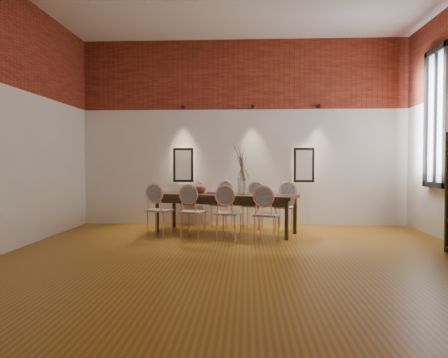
{
  "coord_description": "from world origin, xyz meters",
  "views": [
    {
      "loc": [
        0.07,
        -5.98,
        1.33
      ],
      "look_at": [
        -0.34,
        1.94,
        1.05
      ],
      "focal_mm": 35.0,
      "sensor_mm": 36.0,
      "label": 1
    }
  ],
  "objects_px": {
    "chair_near_a": "(160,210)",
    "book": "(215,193)",
    "chair_near_c": "(229,213)",
    "bowl": "(200,189)",
    "chair_far_a": "(193,204)",
    "vase": "(242,186)",
    "dining_table": "(225,213)",
    "chair_far_c": "(253,206)",
    "chair_far_d": "(286,207)",
    "chair_near_d": "(267,215)",
    "chair_far_b": "(222,205)",
    "chair_near_b": "(193,212)"
  },
  "relations": [
    {
      "from": "chair_near_a",
      "to": "vase",
      "type": "distance_m",
      "value": 1.59
    },
    {
      "from": "dining_table",
      "to": "book",
      "type": "distance_m",
      "value": 0.45
    },
    {
      "from": "chair_near_d",
      "to": "chair_far_d",
      "type": "relative_size",
      "value": 1.0
    },
    {
      "from": "chair_near_b",
      "to": "book",
      "type": "xyz_separation_m",
      "value": [
        0.34,
        0.66,
        0.3
      ]
    },
    {
      "from": "chair_far_a",
      "to": "bowl",
      "type": "bearing_deg",
      "value": 123.62
    },
    {
      "from": "chair_far_d",
      "to": "chair_near_c",
      "type": "bearing_deg",
      "value": 64.65
    },
    {
      "from": "chair_far_a",
      "to": "chair_far_c",
      "type": "height_order",
      "value": "same"
    },
    {
      "from": "chair_near_d",
      "to": "book",
      "type": "bearing_deg",
      "value": 149.41
    },
    {
      "from": "chair_near_b",
      "to": "chair_far_d",
      "type": "distance_m",
      "value": 1.97
    },
    {
      "from": "chair_far_b",
      "to": "vase",
      "type": "relative_size",
      "value": 3.13
    },
    {
      "from": "chair_far_c",
      "to": "chair_near_b",
      "type": "bearing_deg",
      "value": 64.65
    },
    {
      "from": "chair_far_c",
      "to": "book",
      "type": "relative_size",
      "value": 3.62
    },
    {
      "from": "chair_near_a",
      "to": "chair_far_c",
      "type": "bearing_deg",
      "value": 46.54
    },
    {
      "from": "chair_far_c",
      "to": "vase",
      "type": "relative_size",
      "value": 3.13
    },
    {
      "from": "chair_near_c",
      "to": "dining_table",
      "type": "bearing_deg",
      "value": 115.35
    },
    {
      "from": "dining_table",
      "to": "chair_far_c",
      "type": "height_order",
      "value": "chair_far_c"
    },
    {
      "from": "chair_far_d",
      "to": "chair_near_d",
      "type": "bearing_deg",
      "value": 90.0
    },
    {
      "from": "bowl",
      "to": "book",
      "type": "distance_m",
      "value": 0.31
    },
    {
      "from": "chair_near_d",
      "to": "bowl",
      "type": "relative_size",
      "value": 3.92
    },
    {
      "from": "chair_near_c",
      "to": "chair_far_c",
      "type": "distance_m",
      "value": 1.43
    },
    {
      "from": "chair_far_b",
      "to": "book",
      "type": "distance_m",
      "value": 0.77
    },
    {
      "from": "chair_far_c",
      "to": "chair_far_a",
      "type": "bearing_deg",
      "value": 0.0
    },
    {
      "from": "book",
      "to": "chair_far_a",
      "type": "bearing_deg",
      "value": 120.93
    },
    {
      "from": "chair_near_c",
      "to": "chair_far_a",
      "type": "xyz_separation_m",
      "value": [
        -0.85,
        1.78,
        0.0
      ]
    },
    {
      "from": "chair_near_b",
      "to": "chair_far_c",
      "type": "distance_m",
      "value": 1.59
    },
    {
      "from": "chair_near_c",
      "to": "chair_far_a",
      "type": "height_order",
      "value": "same"
    },
    {
      "from": "chair_far_d",
      "to": "vase",
      "type": "relative_size",
      "value": 3.13
    },
    {
      "from": "chair_far_a",
      "to": "book",
      "type": "bearing_deg",
      "value": 138.77
    },
    {
      "from": "dining_table",
      "to": "chair_near_a",
      "type": "distance_m",
      "value": 1.25
    },
    {
      "from": "dining_table",
      "to": "chair_near_a",
      "type": "height_order",
      "value": "chair_near_a"
    },
    {
      "from": "chair_far_b",
      "to": "chair_far_c",
      "type": "xyz_separation_m",
      "value": [
        0.65,
        -0.21,
        0.0
      ]
    },
    {
      "from": "vase",
      "to": "chair_near_b",
      "type": "bearing_deg",
      "value": -151.06
    },
    {
      "from": "vase",
      "to": "chair_far_c",
      "type": "bearing_deg",
      "value": 71.72
    },
    {
      "from": "dining_table",
      "to": "chair_far_a",
      "type": "distance_m",
      "value": 1.25
    },
    {
      "from": "chair_near_a",
      "to": "book",
      "type": "height_order",
      "value": "chair_near_a"
    },
    {
      "from": "dining_table",
      "to": "chair_far_b",
      "type": "bearing_deg",
      "value": 115.35
    },
    {
      "from": "chair_near_b",
      "to": "chair_far_b",
      "type": "height_order",
      "value": "same"
    },
    {
      "from": "chair_near_d",
      "to": "chair_near_c",
      "type": "bearing_deg",
      "value": -180.0
    },
    {
      "from": "chair_near_d",
      "to": "chair_far_c",
      "type": "distance_m",
      "value": 1.59
    },
    {
      "from": "chair_near_b",
      "to": "chair_far_c",
      "type": "height_order",
      "value": "same"
    },
    {
      "from": "chair_near_c",
      "to": "bowl",
      "type": "relative_size",
      "value": 3.92
    },
    {
      "from": "chair_near_c",
      "to": "bowl",
      "type": "height_order",
      "value": "chair_near_c"
    },
    {
      "from": "chair_near_c",
      "to": "bowl",
      "type": "xyz_separation_m",
      "value": [
        -0.6,
        0.89,
        0.37
      ]
    },
    {
      "from": "chair_far_a",
      "to": "book",
      "type": "distance_m",
      "value": 1.11
    },
    {
      "from": "chair_far_b",
      "to": "chair_far_d",
      "type": "bearing_deg",
      "value": 180.0
    },
    {
      "from": "chair_near_c",
      "to": "chair_far_b",
      "type": "xyz_separation_m",
      "value": [
        -0.21,
        1.57,
        0.0
      ]
    },
    {
      "from": "dining_table",
      "to": "chair_far_d",
      "type": "distance_m",
      "value": 1.25
    },
    {
      "from": "bowl",
      "to": "book",
      "type": "relative_size",
      "value": 0.92
    },
    {
      "from": "chair_near_a",
      "to": "vase",
      "type": "height_order",
      "value": "vase"
    },
    {
      "from": "dining_table",
      "to": "chair_far_a",
      "type": "xyz_separation_m",
      "value": [
        -0.75,
        0.99,
        0.09
      ]
    }
  ]
}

